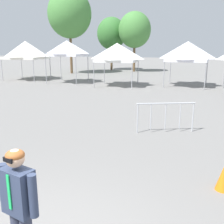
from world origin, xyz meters
name	(u,v)px	position (x,y,z in m)	size (l,w,h in m)	color
canopy_tent_far_left	(26,50)	(-12.69, 18.42, 2.64)	(3.41, 3.41, 3.43)	#9E9EA3
canopy_tent_behind_center	(67,48)	(-8.17, 17.58, 2.80)	(2.80, 2.80, 3.43)	#9E9EA3
canopy_tent_right_of_center	(117,52)	(-3.73, 17.02, 2.52)	(3.12, 3.12, 3.21)	#9E9EA3
canopy_tent_behind_right	(188,51)	(1.34, 18.47, 2.59)	(3.20, 3.20, 3.33)	#9E9EA3
person_foreground	(19,204)	(0.03, -0.22, 1.03)	(0.63, 0.34, 1.78)	#33384C
tree_behind_tents_center	(112,34)	(-8.42, 30.51, 4.51)	(3.61, 3.61, 6.51)	brown
tree_behind_tents_left	(70,14)	(-11.33, 24.80, 6.33)	(4.67, 4.67, 8.91)	brown
tree_behind_tents_right	(135,30)	(-5.13, 29.03, 4.81)	(3.76, 3.76, 6.89)	brown
crowd_barrier_by_lift	(166,112)	(1.14, 6.50, 0.75)	(1.96, 0.84, 1.08)	#B7BABF
traffic_cone_lot_center	(224,177)	(2.78, 2.87, 0.30)	(0.32, 0.32, 0.59)	orange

